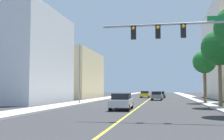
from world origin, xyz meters
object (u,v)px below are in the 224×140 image
street_lamp (80,70)px  car_green (161,95)px  car_silver (122,101)px  palm_mid (219,48)px  palm_far (204,62)px  car_yellow (145,94)px  car_gray (157,96)px  traffic_signal_mast (197,42)px

street_lamp → car_green: street_lamp is taller
car_silver → car_green: 33.52m
palm_mid → palm_far: bearing=91.9°
car_silver → car_yellow: 33.94m
car_gray → car_silver: (-2.67, -21.68, -0.00)m
palm_mid → street_lamp: bearing=168.4°
traffic_signal_mast → car_yellow: bearing=98.0°
car_green → palm_mid: bearing=-75.0°
traffic_signal_mast → palm_far: bearing=80.7°
palm_far → car_gray: palm_far is taller
car_green → street_lamp: bearing=-107.9°
palm_far → car_silver: palm_far is taller
traffic_signal_mast → car_silver: 10.43m
car_yellow → street_lamp: bearing=-102.4°
car_green → palm_far: bearing=-70.9°
car_yellow → car_green: bearing=-8.6°
street_lamp → palm_mid: palm_mid is taller
street_lamp → car_gray: bearing=56.6°
traffic_signal_mast → car_green: traffic_signal_mast is taller
car_silver → car_yellow: bearing=88.8°
car_gray → car_yellow: 12.57m
car_silver → car_green: bearing=83.2°
palm_far → car_silver: (-9.15, -12.86, -4.65)m
car_silver → car_yellow: size_ratio=1.12×
car_gray → palm_far: bearing=-51.9°
palm_far → car_green: palm_far is taller
traffic_signal_mast → street_lamp: street_lamp is taller
car_silver → car_green: size_ratio=1.06×
car_gray → traffic_signal_mast: bearing=-82.1°
palm_mid → car_gray: bearing=111.5°
car_yellow → traffic_signal_mast: bearing=-80.7°
palm_far → palm_mid: bearing=-88.1°
palm_mid → car_yellow: size_ratio=1.89×
palm_far → car_yellow: palm_far is taller
car_yellow → car_silver: bearing=-88.6°
palm_mid → palm_far: palm_mid is taller
car_silver → palm_far: bearing=53.2°
car_gray → car_silver: 21.84m
traffic_signal_mast → street_lamp: size_ratio=1.20×
street_lamp → palm_mid: size_ratio=0.94×
traffic_signal_mast → car_gray: traffic_signal_mast is taller
traffic_signal_mast → car_yellow: 42.25m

